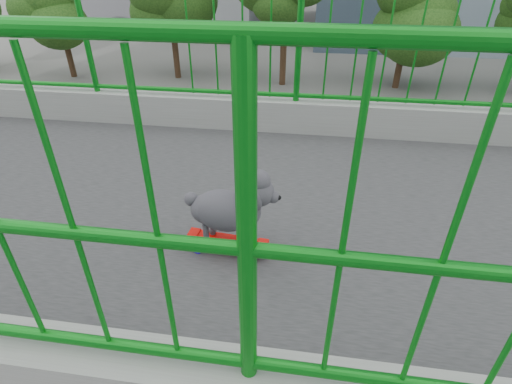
{
  "coord_description": "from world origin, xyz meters",
  "views": [
    {
      "loc": [
        2.19,
        -1.86,
        8.55
      ],
      "look_at": [
        -0.43,
        -2.24,
        6.86
      ],
      "focal_mm": 27.32,
      "sensor_mm": 36.0,
      "label": 1
    }
  ],
  "objects_px": {
    "car_3": "(445,143)",
    "car_7": "(394,170)",
    "car_0": "(347,274)",
    "car_2": "(367,168)",
    "skateboard": "(226,243)",
    "car_4": "(152,103)",
    "car_1": "(47,187)",
    "poodle": "(229,208)"
  },
  "relations": [
    {
      "from": "car_0",
      "to": "car_3",
      "type": "distance_m",
      "value": 10.86
    },
    {
      "from": "car_0",
      "to": "car_1",
      "type": "relative_size",
      "value": 1.11
    },
    {
      "from": "car_3",
      "to": "car_7",
      "type": "xyz_separation_m",
      "value": [
        3.2,
        -2.84,
        0.09
      ]
    },
    {
      "from": "car_2",
      "to": "car_4",
      "type": "relative_size",
      "value": 1.34
    },
    {
      "from": "poodle",
      "to": "car_3",
      "type": "distance_m",
      "value": 18.68
    },
    {
      "from": "car_7",
      "to": "car_0",
      "type": "bearing_deg",
      "value": 160.81
    },
    {
      "from": "car_0",
      "to": "car_4",
      "type": "height_order",
      "value": "car_0"
    },
    {
      "from": "car_3",
      "to": "car_7",
      "type": "bearing_deg",
      "value": 138.43
    },
    {
      "from": "car_0",
      "to": "car_1",
      "type": "bearing_deg",
      "value": -106.03
    },
    {
      "from": "car_0",
      "to": "car_4",
      "type": "distance_m",
      "value": 16.6
    },
    {
      "from": "car_0",
      "to": "car_3",
      "type": "xyz_separation_m",
      "value": [
        -9.6,
        5.07,
        -0.15
      ]
    },
    {
      "from": "car_1",
      "to": "car_7",
      "type": "relative_size",
      "value": 0.82
    },
    {
      "from": "poodle",
      "to": "car_3",
      "type": "height_order",
      "value": "poodle"
    },
    {
      "from": "car_0",
      "to": "car_2",
      "type": "bearing_deg",
      "value": 169.93
    },
    {
      "from": "skateboard",
      "to": "car_4",
      "type": "bearing_deg",
      "value": -149.99
    },
    {
      "from": "poodle",
      "to": "car_0",
      "type": "bearing_deg",
      "value": 170.17
    },
    {
      "from": "car_0",
      "to": "poodle",
      "type": "bearing_deg",
      "value": -15.35
    },
    {
      "from": "car_2",
      "to": "car_3",
      "type": "height_order",
      "value": "car_2"
    },
    {
      "from": "car_2",
      "to": "car_3",
      "type": "xyz_separation_m",
      "value": [
        -3.2,
        3.93,
        -0.09
      ]
    },
    {
      "from": "car_0",
      "to": "car_7",
      "type": "bearing_deg",
      "value": 160.81
    },
    {
      "from": "car_0",
      "to": "car_1",
      "type": "height_order",
      "value": "car_0"
    },
    {
      "from": "car_7",
      "to": "car_4",
      "type": "bearing_deg",
      "value": 63.44
    },
    {
      "from": "car_2",
      "to": "car_3",
      "type": "distance_m",
      "value": 5.07
    },
    {
      "from": "car_1",
      "to": "car_3",
      "type": "height_order",
      "value": "car_1"
    },
    {
      "from": "poodle",
      "to": "car_4",
      "type": "xyz_separation_m",
      "value": [
        -19.26,
        -8.8,
        -6.63
      ]
    },
    {
      "from": "car_0",
      "to": "car_2",
      "type": "relative_size",
      "value": 0.88
    },
    {
      "from": "car_3",
      "to": "car_4",
      "type": "distance_m",
      "value": 15.96
    },
    {
      "from": "car_3",
      "to": "car_7",
      "type": "relative_size",
      "value": 0.88
    },
    {
      "from": "car_3",
      "to": "car_1",
      "type": "bearing_deg",
      "value": 111.56
    },
    {
      "from": "skateboard",
      "to": "poodle",
      "type": "xyz_separation_m",
      "value": [
        0.0,
        0.03,
        0.26
      ]
    },
    {
      "from": "poodle",
      "to": "car_7",
      "type": "xyz_separation_m",
      "value": [
        -12.86,
        4.0,
        -6.57
      ]
    },
    {
      "from": "poodle",
      "to": "car_2",
      "type": "distance_m",
      "value": 14.73
    },
    {
      "from": "car_3",
      "to": "car_4",
      "type": "relative_size",
      "value": 1.13
    },
    {
      "from": "skateboard",
      "to": "car_3",
      "type": "xyz_separation_m",
      "value": [
        -16.05,
        6.87,
        -6.39
      ]
    },
    {
      "from": "car_2",
      "to": "car_4",
      "type": "bearing_deg",
      "value": 61.34
    },
    {
      "from": "car_3",
      "to": "car_2",
      "type": "bearing_deg",
      "value": 129.16
    },
    {
      "from": "skateboard",
      "to": "car_7",
      "type": "bearing_deg",
      "value": 168.11
    },
    {
      "from": "skateboard",
      "to": "car_3",
      "type": "bearing_deg",
      "value": 162.36
    },
    {
      "from": "car_2",
      "to": "poodle",
      "type": "bearing_deg",
      "value": 167.25
    },
    {
      "from": "car_4",
      "to": "car_7",
      "type": "height_order",
      "value": "car_7"
    },
    {
      "from": "poodle",
      "to": "car_0",
      "type": "distance_m",
      "value": 9.34
    },
    {
      "from": "skateboard",
      "to": "car_2",
      "type": "bearing_deg",
      "value": 172.64
    }
  ]
}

